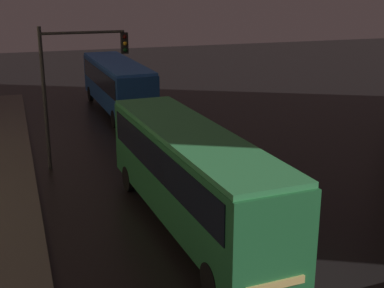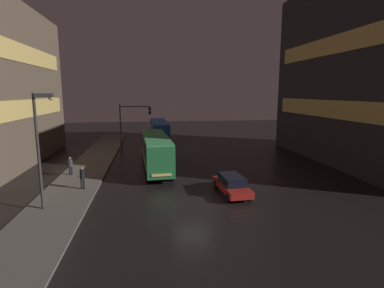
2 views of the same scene
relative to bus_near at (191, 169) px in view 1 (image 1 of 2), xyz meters
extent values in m
cube|color=#236B38|center=(0.00, 0.00, -0.20)|extent=(2.91, 10.98, 2.69)
cube|color=black|center=(0.00, 0.00, 0.39)|extent=(2.92, 10.12, 1.10)
cube|color=#399252|center=(0.00, 0.00, 1.22)|extent=(2.85, 10.76, 0.16)
cube|color=#F4CC72|center=(0.31, -5.44, -1.14)|extent=(1.61, 0.19, 0.20)
cylinder|color=black|center=(1.28, -3.97, -1.59)|extent=(0.31, 1.01, 1.00)
cylinder|color=black|center=(-0.82, -4.09, -1.59)|extent=(0.31, 1.01, 1.00)
cylinder|color=black|center=(0.82, 4.09, -1.59)|extent=(0.31, 1.01, 1.00)
cylinder|color=black|center=(-1.28, 3.97, -1.59)|extent=(0.31, 1.01, 1.00)
cube|color=#194793|center=(0.95, 17.39, -0.30)|extent=(2.70, 10.43, 2.47)
cube|color=black|center=(0.95, 17.39, 0.18)|extent=(2.73, 9.61, 1.10)
cube|color=blue|center=(0.95, 17.39, 1.01)|extent=(2.64, 10.22, 0.16)
cube|color=#F4CC72|center=(1.13, 12.19, -1.14)|extent=(1.65, 0.16, 0.20)
cylinder|color=black|center=(2.15, 13.65, -1.59)|extent=(0.28, 1.01, 1.00)
cylinder|color=black|center=(0.01, 13.58, -1.59)|extent=(0.28, 1.01, 1.00)
cylinder|color=black|center=(1.90, 21.20, -1.59)|extent=(0.28, 1.01, 1.00)
cylinder|color=black|center=(-0.25, 21.13, -1.59)|extent=(0.28, 1.01, 1.00)
cylinder|color=#2D2D2D|center=(-4.02, 7.63, 1.00)|extent=(0.16, 0.16, 6.18)
cylinder|color=#2D2D2D|center=(-2.26, 7.63, 3.79)|extent=(3.53, 0.12, 0.12)
cube|color=black|center=(-0.50, 7.63, 3.29)|extent=(0.30, 0.24, 0.90)
sphere|color=#390706|center=(-0.50, 7.49, 3.57)|extent=(0.18, 0.18, 0.18)
sphere|color=gold|center=(-0.50, 7.49, 3.29)|extent=(0.18, 0.18, 0.18)
sphere|color=black|center=(-0.50, 7.49, 3.01)|extent=(0.18, 0.18, 0.18)
camera|label=1|loc=(-5.22, -15.51, 5.86)|focal=50.00mm
camera|label=2|loc=(-0.56, -28.95, 5.45)|focal=28.00mm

